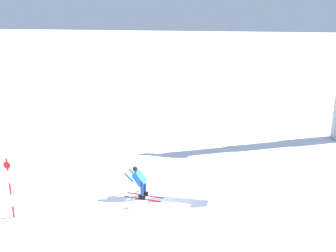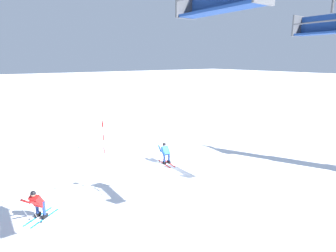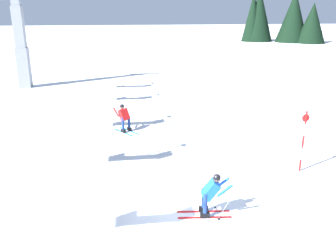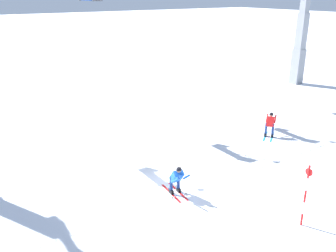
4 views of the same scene
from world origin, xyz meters
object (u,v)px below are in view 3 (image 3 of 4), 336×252
at_px(trail_marker_pole, 303,140).
at_px(skier_distant_uphill, 124,116).
at_px(skier_carving_main, 211,192).
at_px(lift_tower_far, 20,35).

bearing_deg(trail_marker_pole, skier_distant_uphill, 49.23).
relative_size(skier_carving_main, skier_distant_uphill, 1.04).
bearing_deg(skier_distant_uphill, trail_marker_pole, -130.77).
bearing_deg(skier_carving_main, skier_distant_uphill, 16.15).
distance_m(skier_carving_main, skier_distant_uphill, 8.42).
distance_m(lift_tower_far, skier_distant_uphill, 14.19).
height_order(lift_tower_far, trail_marker_pole, lift_tower_far).
relative_size(lift_tower_far, skier_distant_uphill, 6.10).
xyz_separation_m(skier_carving_main, trail_marker_pole, (2.50, -4.14, 0.51)).
height_order(lift_tower_far, skier_distant_uphill, lift_tower_far).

